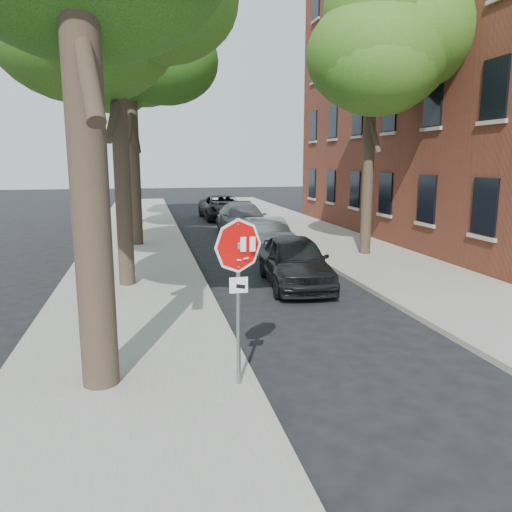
# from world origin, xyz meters

# --- Properties ---
(ground) EXTENTS (120.00, 120.00, 0.00)m
(ground) POSITION_xyz_m (0.00, 0.00, 0.00)
(ground) COLOR black
(ground) RESTS_ON ground
(sidewalk_left) EXTENTS (4.00, 55.00, 0.12)m
(sidewalk_left) POSITION_xyz_m (-2.50, 12.00, 0.06)
(sidewalk_left) COLOR gray
(sidewalk_left) RESTS_ON ground
(sidewalk_right) EXTENTS (4.00, 55.00, 0.12)m
(sidewalk_right) POSITION_xyz_m (6.00, 12.00, 0.06)
(sidewalk_right) COLOR gray
(sidewalk_right) RESTS_ON ground
(curb_left) EXTENTS (0.12, 55.00, 0.13)m
(curb_left) POSITION_xyz_m (-0.45, 12.00, 0.07)
(curb_left) COLOR #9E9384
(curb_left) RESTS_ON ground
(curb_right) EXTENTS (0.12, 55.00, 0.13)m
(curb_right) POSITION_xyz_m (3.95, 12.00, 0.07)
(curb_right) COLOR #9E9384
(curb_right) RESTS_ON ground
(apartment_building) EXTENTS (12.20, 20.20, 15.30)m
(apartment_building) POSITION_xyz_m (14.00, 14.00, 7.65)
(apartment_building) COLOR brown
(apartment_building) RESTS_ON ground
(stop_sign) EXTENTS (0.76, 0.34, 2.61)m
(stop_sign) POSITION_xyz_m (-0.70, -0.03, 1.95)
(stop_sign) COLOR gray
(stop_sign) RESTS_ON sidewalk_left
(tree_mid_a) EXTENTS (5.59, 5.19, 9.84)m
(tree_mid_a) POSITION_xyz_m (-2.62, 7.12, 7.60)
(tree_mid_a) COLOR black
(tree_mid_a) RESTS_ON sidewalk_left
(tree_mid_b) EXTENTS (5.88, 5.46, 10.36)m
(tree_mid_b) POSITION_xyz_m (-2.42, 14.12, 8.00)
(tree_mid_b) COLOR black
(tree_mid_b) RESTS_ON sidewalk_left
(tree_far) EXTENTS (5.29, 4.91, 9.33)m
(tree_far) POSITION_xyz_m (-2.72, 21.11, 7.21)
(tree_far) COLOR black
(tree_far) RESTS_ON sidewalk_left
(tree_right) EXTENTS (5.29, 4.91, 9.33)m
(tree_right) POSITION_xyz_m (5.98, 10.11, 7.21)
(tree_right) COLOR black
(tree_right) RESTS_ON sidewalk_right
(car_a) EXTENTS (2.08, 4.39, 1.45)m
(car_a) POSITION_xyz_m (2.11, 6.26, 0.72)
(car_a) COLOR black
(car_a) RESTS_ON ground
(car_b) EXTENTS (1.55, 4.06, 1.32)m
(car_b) POSITION_xyz_m (2.60, 11.61, 0.66)
(car_b) COLOR #96989D
(car_b) RESTS_ON ground
(car_c) EXTENTS (2.11, 5.17, 1.50)m
(car_c) POSITION_xyz_m (2.58, 16.50, 0.75)
(car_c) COLOR #535559
(car_c) RESTS_ON ground
(car_d) EXTENTS (2.53, 5.29, 1.46)m
(car_d) POSITION_xyz_m (2.60, 23.14, 0.73)
(car_d) COLOR black
(car_d) RESTS_ON ground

